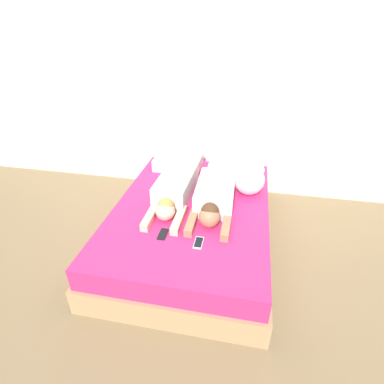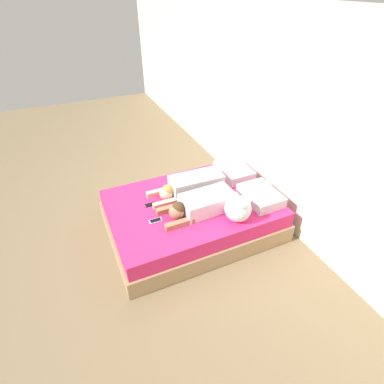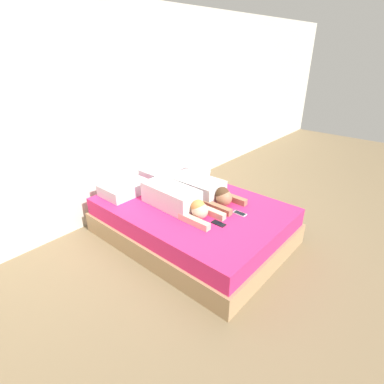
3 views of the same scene
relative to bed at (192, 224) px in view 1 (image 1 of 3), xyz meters
name	(u,v)px [view 1 (image 1 of 3)]	position (x,y,z in m)	size (l,w,h in m)	color
ground_plane	(192,241)	(0.00, 0.00, -0.22)	(12.00, 12.00, 0.00)	#7F6B4C
wall_back	(212,89)	(0.00, 1.22, 1.08)	(12.00, 0.06, 2.60)	beige
bed	(192,224)	(0.00, 0.00, 0.00)	(1.52, 2.13, 0.45)	tan
pillow_head_left	(178,162)	(-0.33, 0.81, 0.29)	(0.54, 0.40, 0.14)	silver
pillow_head_right	(233,166)	(0.33, 0.81, 0.29)	(0.54, 0.40, 0.14)	silver
person_left	(174,190)	(-0.19, 0.06, 0.34)	(0.33, 0.99, 0.24)	silver
person_right	(214,197)	(0.21, 0.02, 0.33)	(0.37, 0.93, 0.21)	silver
cell_phone_left	(163,234)	(-0.15, -0.49, 0.23)	(0.07, 0.15, 0.01)	black
cell_phone_right	(199,243)	(0.16, -0.54, 0.23)	(0.07, 0.15, 0.01)	silver
plush_toy	(249,179)	(0.53, 0.34, 0.39)	(0.31, 0.31, 0.33)	white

